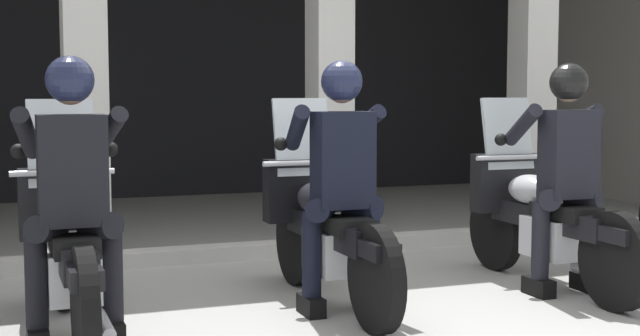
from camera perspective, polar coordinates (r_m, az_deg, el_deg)
The scene contains 9 objects.
ground_plane at distance 8.48m, azimuth -6.50°, elevation -4.50°, with size 80.00×80.00×0.00m, color #999993.
station_building at distance 10.13m, azimuth -10.35°, elevation 9.71°, with size 12.01×4.78×3.52m.
kerb_strip at distance 7.35m, azimuth -5.92°, elevation -5.47°, with size 11.51×0.24×0.12m, color #B7B5AD.
motorcycle_left at distance 5.26m, azimuth -16.00°, elevation -4.95°, with size 0.62×2.04×1.35m.
police_officer_left at distance 4.92m, azimuth -15.86°, elevation -0.48°, with size 0.63×0.61×1.58m.
motorcycle_center at distance 5.78m, azimuth 0.30°, elevation -3.88°, with size 0.62×2.04×1.35m.
police_officer_center at distance 5.46m, azimuth 1.36°, elevation 0.23°, with size 0.63×0.61×1.58m.
motorcycle_right at distance 6.49m, azimuth 14.14°, elevation -3.06°, with size 0.62×2.04×1.35m.
police_officer_right at distance 6.21m, azimuth 15.71°, elevation 0.62°, with size 0.63×0.61×1.58m.
Camera 1 is at (-2.05, -5.11, 1.39)m, focal length 49.12 mm.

